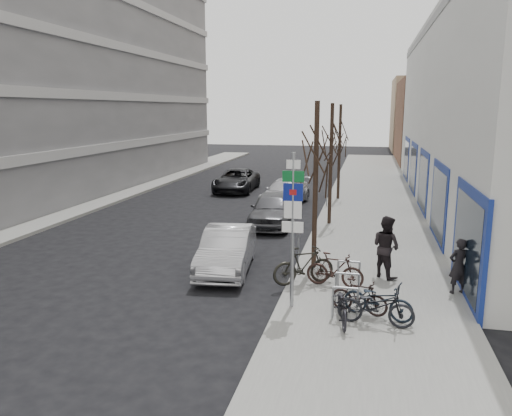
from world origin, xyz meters
The scene contains 25 objects.
ground centered at (0.00, 0.00, 0.00)m, with size 120.00×120.00×0.00m, color black.
sidewalk_east centered at (4.50, 10.00, 0.07)m, with size 5.00×70.00×0.15m, color slate.
sidewalk_west centered at (-11.00, 10.00, 0.07)m, with size 3.00×70.00×0.15m, color slate.
brick_building_far centered at (13.00, 40.00, 4.00)m, with size 12.00×14.00×8.00m, color brown.
tan_building_far centered at (13.50, 55.00, 4.50)m, with size 13.00×12.00×9.00m, color #937A5B.
highway_sign_pole centered at (2.40, -0.01, 2.46)m, with size 0.55×0.10×4.20m.
bike_rack centered at (3.80, 0.60, 0.66)m, with size 0.66×2.26×0.83m.
tree_near centered at (2.60, 3.50, 4.10)m, with size 1.80×1.80×5.50m.
tree_mid centered at (2.60, 10.00, 4.10)m, with size 1.80×1.80×5.50m.
tree_far centered at (2.60, 16.50, 4.10)m, with size 1.80×1.80×5.50m.
meter_front centered at (2.15, 3.00, 0.92)m, with size 0.10×0.08×1.27m.
meter_mid centered at (2.15, 8.50, 0.92)m, with size 0.10×0.08×1.27m.
meter_back centered at (2.15, 14.00, 0.92)m, with size 0.10×0.08×1.27m.
bike_near_left centered at (3.75, -0.72, 0.65)m, with size 0.49×1.64×1.00m, color black.
bike_near_right centered at (4.13, -0.08, 0.60)m, with size 0.45×1.50×0.91m, color black.
bike_mid_curb centered at (4.60, -0.25, 0.69)m, with size 0.54×1.78×1.08m, color black.
bike_mid_inner centered at (2.48, 1.75, 0.73)m, with size 0.57×1.93×1.17m, color black.
bike_far_curb centered at (4.53, -0.71, 0.71)m, with size 0.55×1.83×1.12m, color black.
bike_far_inner centered at (3.40, 1.74, 0.67)m, with size 0.51×1.71×1.04m, color black.
parked_car_front centered at (-0.20, 2.94, 0.71)m, with size 1.50×4.31×1.42m, color #B8B8BE.
parked_car_mid centered at (0.04, 9.60, 0.77)m, with size 1.81×4.50×1.53m, color #49494E.
parked_car_back centered at (-0.20, 14.70, 0.70)m, with size 1.95×4.81×1.39m, color #AAAAAF.
lane_car centered at (-4.04, 18.64, 0.71)m, with size 2.36×5.13×1.42m, color black.
pedestrian_near centered at (6.80, 1.97, 0.94)m, with size 0.58×0.38×1.59m, color black.
pedestrian_far centered at (4.85, 2.97, 1.12)m, with size 0.72×0.49×1.94m, color black.
Camera 1 is at (4.19, -12.27, 5.26)m, focal length 35.00 mm.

